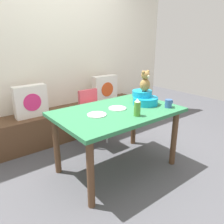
{
  "coord_description": "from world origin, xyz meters",
  "views": [
    {
      "loc": [
        -1.48,
        -1.79,
        1.51
      ],
      "look_at": [
        0.0,
        0.1,
        0.69
      ],
      "focal_mm": 35.05,
      "sensor_mm": 36.0,
      "label": 1
    }
  ],
  "objects": [
    {
      "name": "ketchup_bottle",
      "position": [
        0.04,
        -0.27,
        0.83
      ],
      "size": [
        0.07,
        0.07,
        0.18
      ],
      "color": "#4C8C33",
      "rests_on": "dining_table"
    },
    {
      "name": "dining_table",
      "position": [
        0.0,
        0.0,
        0.64
      ],
      "size": [
        1.39,
        0.89,
        0.74
      ],
      "color": "#2D7247",
      "rests_on": "ground_plane"
    },
    {
      "name": "back_wall",
      "position": [
        0.0,
        1.47,
        1.3
      ],
      "size": [
        4.4,
        0.1,
        2.6
      ],
      "primitive_type": "cube",
      "color": "silver",
      "rests_on": "ground_plane"
    },
    {
      "name": "window_bench",
      "position": [
        0.0,
        1.2,
        0.23
      ],
      "size": [
        2.6,
        0.44,
        0.46
      ],
      "primitive_type": "cube",
      "color": "brown",
      "rests_on": "ground_plane"
    },
    {
      "name": "dinner_plate_near",
      "position": [
        -0.28,
        0.0,
        0.75
      ],
      "size": [
        0.2,
        0.2,
        0.01
      ],
      "primitive_type": "cylinder",
      "color": "white",
      "rests_on": "dining_table"
    },
    {
      "name": "teddy_bear",
      "position": [
        0.41,
        -0.02,
        1.02
      ],
      "size": [
        0.13,
        0.12,
        0.25
      ],
      "color": "olive",
      "rests_on": "infant_seat_teal"
    },
    {
      "name": "pillow_floral_right",
      "position": [
        0.69,
        1.18,
        0.68
      ],
      "size": [
        0.44,
        0.15,
        0.44
      ],
      "color": "white",
      "rests_on": "window_bench"
    },
    {
      "name": "pillow_floral_left",
      "position": [
        -0.58,
        1.18,
        0.68
      ],
      "size": [
        0.44,
        0.15,
        0.44
      ],
      "color": "white",
      "rests_on": "window_bench"
    },
    {
      "name": "ground_plane",
      "position": [
        0.0,
        0.0,
        0.0
      ],
      "size": [
        8.0,
        8.0,
        0.0
      ],
      "primitive_type": "plane",
      "color": "#4C4C51"
    },
    {
      "name": "dinner_plate_far",
      "position": [
        0.03,
        0.04,
        0.75
      ],
      "size": [
        0.2,
        0.2,
        0.01
      ],
      "primitive_type": "cylinder",
      "color": "white",
      "rests_on": "dining_table"
    },
    {
      "name": "highchair",
      "position": [
        0.16,
        0.76,
        0.52
      ],
      "size": [
        0.34,
        0.45,
        0.79
      ],
      "color": "#D84C59",
      "rests_on": "ground_plane"
    },
    {
      "name": "infant_seat_teal",
      "position": [
        0.41,
        -0.02,
        0.81
      ],
      "size": [
        0.3,
        0.33,
        0.16
      ],
      "color": "#1499C9",
      "rests_on": "dining_table"
    },
    {
      "name": "coffee_mug",
      "position": [
        0.53,
        -0.29,
        0.79
      ],
      "size": [
        0.12,
        0.08,
        0.09
      ],
      "color": "#335999",
      "rests_on": "dining_table"
    }
  ]
}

